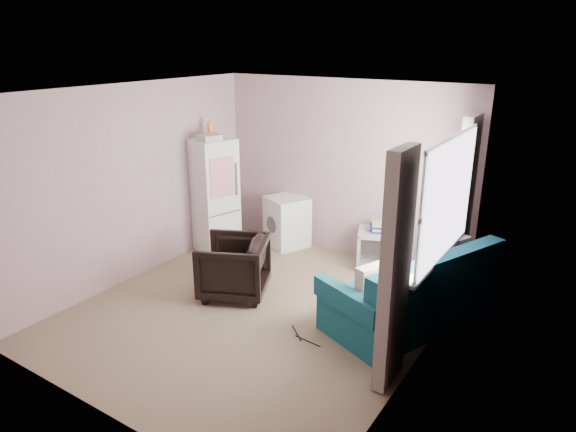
# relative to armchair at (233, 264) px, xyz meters

# --- Properties ---
(room) EXTENTS (3.84, 4.24, 2.54)m
(room) POSITION_rel_armchair_xyz_m (0.49, -0.18, 0.85)
(room) COLOR #887459
(room) RESTS_ON ground
(armchair) EXTENTS (0.99, 1.01, 0.80)m
(armchair) POSITION_rel_armchair_xyz_m (0.00, 0.00, 0.00)
(armchair) COLOR black
(armchair) RESTS_ON ground
(fridge) EXTENTS (0.71, 0.70, 1.89)m
(fridge) POSITION_rel_armchair_xyz_m (-1.17, 1.03, 0.44)
(fridge) COLOR silver
(fridge) RESTS_ON ground
(washing_machine) EXTENTS (0.72, 0.72, 0.76)m
(washing_machine) POSITION_rel_armchair_xyz_m (-0.32, 1.69, -0.00)
(washing_machine) COLOR silver
(washing_machine) RESTS_ON ground
(side_table) EXTENTS (0.63, 0.63, 0.66)m
(side_table) POSITION_rel_armchair_xyz_m (1.14, 1.67, -0.09)
(side_table) COLOR gray
(side_table) RESTS_ON ground
(sofa) EXTENTS (1.61, 2.20, 0.90)m
(sofa) POSITION_rel_armchair_xyz_m (2.09, 0.56, -0.07)
(sofa) COLOR #175E6C
(sofa) RESTS_ON ground
(window_dressing) EXTENTS (0.17, 2.62, 2.18)m
(window_dressing) POSITION_rel_armchair_xyz_m (2.26, 0.52, 0.71)
(window_dressing) COLOR white
(window_dressing) RESTS_ON ground
(floor_cables) EXTENTS (0.47, 0.22, 0.01)m
(floor_cables) POSITION_rel_armchair_xyz_m (1.22, -0.39, -0.39)
(floor_cables) COLOR black
(floor_cables) RESTS_ON ground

